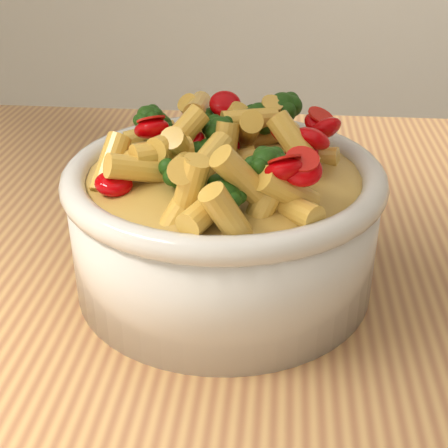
{
  "coord_description": "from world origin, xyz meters",
  "views": [
    {
      "loc": [
        0.14,
        -0.53,
        1.21
      ],
      "look_at": [
        0.09,
        -0.07,
        0.96
      ],
      "focal_mm": 50.0,
      "sensor_mm": 36.0,
      "label": 1
    }
  ],
  "objects": [
    {
      "name": "pasta_salad",
      "position": [
        0.09,
        -0.07,
        1.03
      ],
      "size": [
        0.21,
        0.21,
        0.05
      ],
      "color": "gold",
      "rests_on": "serving_bowl"
    },
    {
      "name": "table",
      "position": [
        0.0,
        0.0,
        0.8
      ],
      "size": [
        1.2,
        0.8,
        0.9
      ],
      "color": "tan",
      "rests_on": "ground"
    },
    {
      "name": "serving_bowl",
      "position": [
        0.09,
        -0.07,
        0.96
      ],
      "size": [
        0.26,
        0.26,
        0.11
      ],
      "color": "silver",
      "rests_on": "table"
    }
  ]
}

